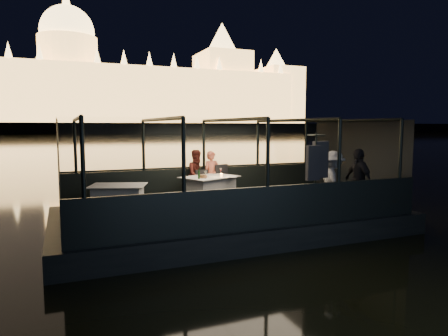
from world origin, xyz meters
name	(u,v)px	position (x,y,z in m)	size (l,w,h in m)	color
river_water	(82,139)	(0.00, 80.00, 0.00)	(500.00, 500.00, 0.00)	black
boat_hull	(230,229)	(0.00, 0.00, 0.00)	(8.60, 4.40, 1.00)	black
boat_deck	(230,211)	(0.00, 0.00, 0.48)	(8.00, 4.00, 0.04)	black
gunwale_port	(204,183)	(0.00, 2.00, 0.95)	(8.00, 0.08, 0.90)	black
gunwale_starboard	(267,208)	(0.00, -2.00, 0.95)	(8.00, 0.08, 0.90)	black
cabin_glass_port	(204,145)	(0.00, 2.00, 2.10)	(8.00, 0.02, 1.40)	#99B2B2
cabin_glass_starboard	(268,153)	(0.00, -2.00, 2.10)	(8.00, 0.02, 1.40)	#99B2B2
cabin_roof_glass	(230,120)	(0.00, 0.00, 2.80)	(8.00, 4.00, 0.02)	#99B2B2
end_wall_fore	(59,172)	(-4.00, 0.00, 1.65)	(0.02, 4.00, 2.30)	black
end_wall_aft	(357,161)	(4.00, 0.00, 1.65)	(0.02, 4.00, 2.30)	black
canopy_ribs	(230,166)	(0.00, 0.00, 1.65)	(8.00, 4.00, 2.30)	black
embankment	(70,130)	(0.00, 210.00, 1.00)	(400.00, 140.00, 6.00)	#423D33
parliament_building	(69,64)	(0.00, 175.00, 29.00)	(220.00, 32.00, 60.00)	#F2D18C
dining_table_central	(210,190)	(-0.19, 1.01, 0.89)	(1.45, 1.05, 0.77)	silver
dining_table_aft	(118,198)	(-2.68, 0.74, 0.89)	(1.33, 0.96, 0.71)	white
chair_port_left	(204,186)	(-0.20, 1.46, 0.95)	(0.41, 0.41, 0.87)	black
chair_port_right	(224,184)	(0.43, 1.46, 0.95)	(0.47, 0.47, 1.00)	black
coat_stand	(315,181)	(1.35, -1.75, 1.40)	(0.55, 0.44, 2.00)	black
person_woman_coral	(212,174)	(0.15, 1.73, 1.25)	(0.51, 0.34, 1.41)	#CF664B
person_man_maroon	(197,174)	(-0.29, 1.73, 1.25)	(0.70, 0.55, 1.46)	#441713
passenger_stripe	(333,180)	(2.07, -1.46, 1.35)	(1.01, 0.57, 1.56)	silver
passenger_dark	(358,179)	(2.85, -1.42, 1.35)	(0.94, 0.40, 1.60)	black
wine_bottle	(199,173)	(-0.62, 0.63, 1.42)	(0.06, 0.06, 0.27)	black
bread_basket	(203,176)	(-0.45, 0.78, 1.31)	(0.20, 0.20, 0.08)	brown
amber_candle	(221,175)	(0.08, 0.79, 1.31)	(0.06, 0.06, 0.09)	#FF9A3F
plate_near	(233,177)	(0.34, 0.59, 1.27)	(0.21, 0.21, 0.01)	white
plate_far	(207,176)	(-0.27, 0.95, 1.27)	(0.23, 0.23, 0.01)	silver
wine_glass_white	(206,175)	(-0.45, 0.59, 1.36)	(0.07, 0.07, 0.21)	silver
wine_glass_red	(221,172)	(0.15, 1.02, 1.36)	(0.07, 0.07, 0.20)	silver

